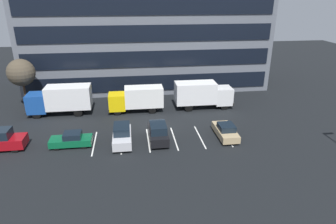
% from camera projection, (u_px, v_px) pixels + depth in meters
% --- Properties ---
extents(ground_plane, '(120.00, 120.00, 0.00)m').
position_uv_depth(ground_plane, '(159.00, 128.00, 34.34)').
color(ground_plane, black).
extents(office_building, '(37.14, 12.85, 18.00)m').
position_uv_depth(office_building, '(146.00, 29.00, 47.46)').
color(office_building, slate).
rests_on(office_building, ground_plane).
extents(lot_markings, '(14.14, 5.40, 0.01)m').
position_uv_depth(lot_markings, '(161.00, 139.00, 31.63)').
color(lot_markings, silver).
rests_on(lot_markings, ground_plane).
extents(box_truck_blue, '(7.94, 2.63, 3.68)m').
position_uv_depth(box_truck_blue, '(61.00, 99.00, 37.41)').
color(box_truck_blue, '#194799').
rests_on(box_truck_blue, ground_plane).
extents(box_truck_white, '(7.72, 2.55, 3.58)m').
position_uv_depth(box_truck_white, '(202.00, 94.00, 39.48)').
color(box_truck_white, white).
rests_on(box_truck_white, ground_plane).
extents(box_truck_yellow, '(7.08, 2.34, 3.28)m').
position_uv_depth(box_truck_yellow, '(137.00, 98.00, 38.32)').
color(box_truck_yellow, yellow).
rests_on(box_truck_yellow, ground_plane).
extents(suv_silver, '(1.85, 4.37, 1.98)m').
position_uv_depth(suv_silver, '(122.00, 135.00, 30.41)').
color(suv_silver, silver).
rests_on(suv_silver, ground_plane).
extents(suv_black, '(1.87, 4.42, 2.00)m').
position_uv_depth(suv_black, '(158.00, 132.00, 30.95)').
color(suv_black, black).
rests_on(suv_black, ground_plane).
extents(suv_maroon, '(4.71, 1.99, 2.13)m').
position_uv_depth(suv_maroon, '(0.00, 140.00, 29.24)').
color(suv_maroon, maroon).
rests_on(suv_maroon, ground_plane).
extents(sedan_forest, '(4.14, 1.73, 1.48)m').
position_uv_depth(sedan_forest, '(71.00, 140.00, 30.00)').
color(sedan_forest, '#0C5933').
rests_on(sedan_forest, ground_plane).
extents(sedan_tan, '(1.83, 4.38, 1.57)m').
position_uv_depth(sedan_tan, '(226.00, 131.00, 31.82)').
color(sedan_tan, tan).
rests_on(sedan_tan, ground_plane).
extents(bare_tree, '(3.53, 3.53, 6.61)m').
position_uv_depth(bare_tree, '(21.00, 73.00, 38.56)').
color(bare_tree, '#473323').
rests_on(bare_tree, ground_plane).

